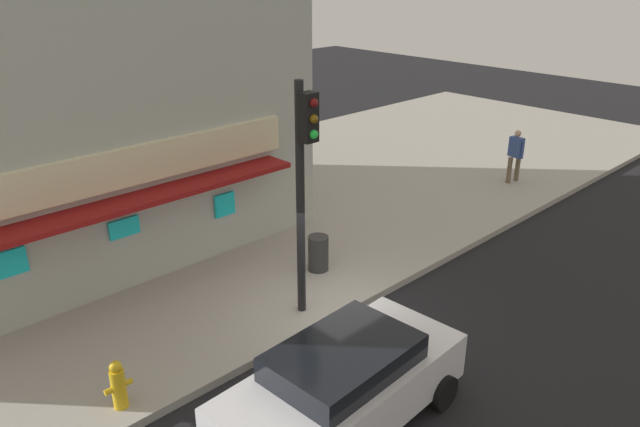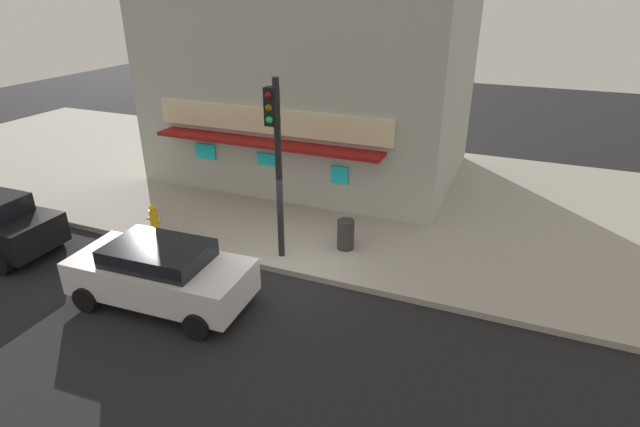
% 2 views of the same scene
% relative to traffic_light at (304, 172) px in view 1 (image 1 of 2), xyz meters
% --- Properties ---
extents(ground_plane, '(64.80, 64.80, 0.00)m').
position_rel_traffic_light_xyz_m(ground_plane, '(0.43, -0.59, -3.39)').
color(ground_plane, black).
extents(sidewalk, '(43.20, 12.55, 0.18)m').
position_rel_traffic_light_xyz_m(sidewalk, '(0.43, 5.69, -3.30)').
color(sidewalk, '#A39E93').
rests_on(sidewalk, ground_plane).
extents(corner_building, '(11.35, 8.50, 7.86)m').
position_rel_traffic_light_xyz_m(corner_building, '(-2.07, 7.39, 0.72)').
color(corner_building, '#ADB2A8').
rests_on(corner_building, sidewalk).
extents(traffic_light, '(0.32, 0.58, 5.00)m').
position_rel_traffic_light_xyz_m(traffic_light, '(0.00, 0.00, 0.00)').
color(traffic_light, black).
rests_on(traffic_light, sidewalk).
extents(fire_hydrant, '(0.49, 0.25, 0.92)m').
position_rel_traffic_light_xyz_m(fire_hydrant, '(-4.33, -0.06, -2.76)').
color(fire_hydrant, gold).
rests_on(fire_hydrant, sidewalk).
extents(trash_can, '(0.50, 0.50, 0.89)m').
position_rel_traffic_light_xyz_m(trash_can, '(1.54, 1.21, -2.76)').
color(trash_can, '#2D2D2D').
rests_on(trash_can, sidewalk).
extents(pedestrian, '(0.59, 0.63, 1.83)m').
position_rel_traffic_light_xyz_m(pedestrian, '(10.81, 1.24, -2.19)').
color(pedestrian, brown).
rests_on(pedestrian, sidewalk).
extents(parked_car_white, '(4.52, 2.29, 1.61)m').
position_rel_traffic_light_xyz_m(parked_car_white, '(-1.78, -2.88, -2.54)').
color(parked_car_white, silver).
rests_on(parked_car_white, ground_plane).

